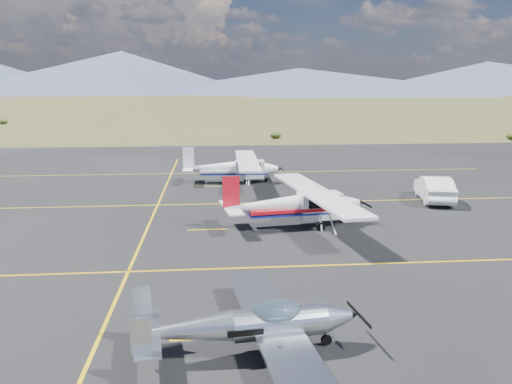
# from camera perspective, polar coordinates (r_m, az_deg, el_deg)

# --- Properties ---
(ground) EXTENTS (1600.00, 1600.00, 0.00)m
(ground) POSITION_cam_1_polar(r_m,az_deg,el_deg) (18.14, 3.96, -10.77)
(ground) COLOR #383D1C
(ground) RESTS_ON ground
(apron) EXTENTS (72.00, 72.00, 0.02)m
(apron) POSITION_cam_1_polar(r_m,az_deg,el_deg) (24.68, 1.40, -4.49)
(apron) COLOR black
(apron) RESTS_ON ground
(aircraft_low_wing) EXTENTS (5.94, 8.23, 1.78)m
(aircraft_low_wing) POSITION_cam_1_polar(r_m,az_deg,el_deg) (13.62, -0.28, -14.90)
(aircraft_low_wing) COLOR silver
(aircraft_low_wing) RESTS_ON apron
(aircraft_cessna) EXTENTS (6.56, 10.84, 2.73)m
(aircraft_cessna) POSITION_cam_1_polar(r_m,az_deg,el_deg) (25.21, 4.58, -1.31)
(aircraft_cessna) COLOR silver
(aircraft_cessna) RESTS_ON apron
(aircraft_plain) EXTENTS (6.27, 10.47, 2.66)m
(aircraft_plain) POSITION_cam_1_polar(r_m,az_deg,el_deg) (36.64, -2.66, 2.87)
(aircraft_plain) COLOR white
(aircraft_plain) RESTS_ON apron
(sedan) EXTENTS (2.66, 5.02, 1.57)m
(sedan) POSITION_cam_1_polar(r_m,az_deg,el_deg) (32.80, 19.70, 0.39)
(sedan) COLOR white
(sedan) RESTS_ON apron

